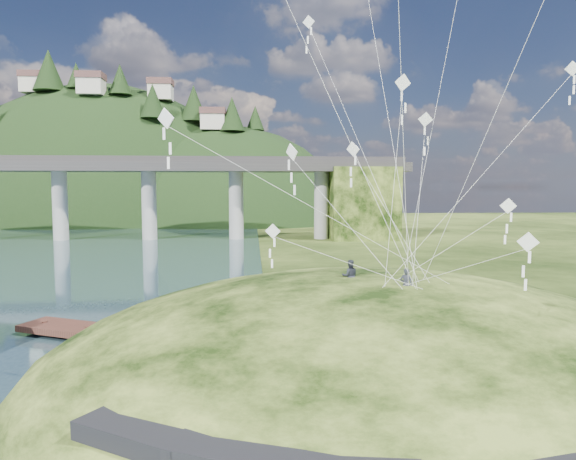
{
  "coord_description": "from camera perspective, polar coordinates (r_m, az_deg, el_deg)",
  "views": [
    {
      "loc": [
        2.0,
        -23.15,
        9.45
      ],
      "look_at": [
        4.0,
        6.0,
        7.0
      ],
      "focal_mm": 32.0,
      "sensor_mm": 36.0,
      "label": 1
    }
  ],
  "objects": [
    {
      "name": "ground",
      "position": [
        25.09,
        -8.6,
        -17.39
      ],
      "size": [
        320.0,
        320.0,
        0.0
      ],
      "primitive_type": "plane",
      "color": "black",
      "rests_on": "ground"
    },
    {
      "name": "grass_hill",
      "position": [
        28.08,
        9.2,
        -18.22
      ],
      "size": [
        36.0,
        32.0,
        13.0
      ],
      "color": "black",
      "rests_on": "ground"
    },
    {
      "name": "footpath",
      "position": [
        16.25,
        17.56,
        -22.4
      ],
      "size": [
        22.29,
        5.84,
        0.83
      ],
      "color": "black",
      "rests_on": "ground"
    },
    {
      "name": "bridge",
      "position": [
        97.47,
        -20.98,
        4.62
      ],
      "size": [
        160.0,
        11.0,
        15.0
      ],
      "color": "#2D2B2B",
      "rests_on": "ground"
    },
    {
      "name": "far_ridge",
      "position": [
        153.24,
        -21.22,
        -1.86
      ],
      "size": [
        153.0,
        70.0,
        94.5
      ],
      "color": "black",
      "rests_on": "ground"
    },
    {
      "name": "wooden_dock",
      "position": [
        32.83,
        -16.81,
        -11.23
      ],
      "size": [
        15.7,
        8.87,
        1.15
      ],
      "color": "#3A1E18",
      "rests_on": "ground"
    },
    {
      "name": "kite_flyers",
      "position": [
        25.45,
        8.58,
        -3.54
      ],
      "size": [
        2.97,
        2.84,
        1.71
      ],
      "color": "#262933",
      "rests_on": "ground"
    },
    {
      "name": "kite_swarm",
      "position": [
        26.1,
        10.3,
        19.12
      ],
      "size": [
        19.16,
        14.41,
        21.49
      ],
      "color": "white",
      "rests_on": "ground"
    }
  ]
}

